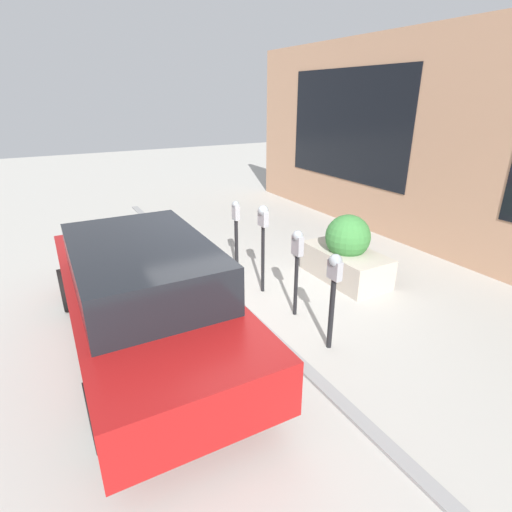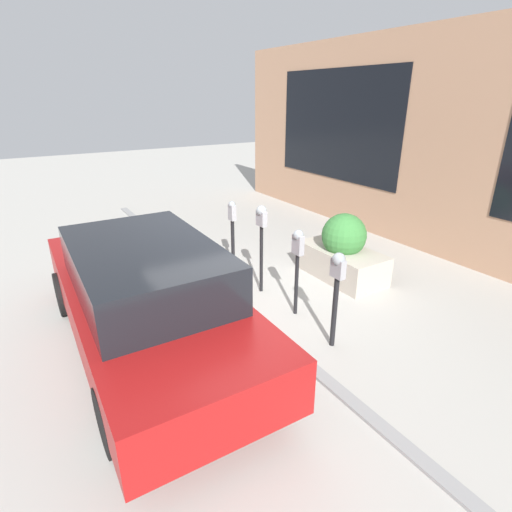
{
  "view_description": "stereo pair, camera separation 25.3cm",
  "coord_description": "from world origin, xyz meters",
  "px_view_note": "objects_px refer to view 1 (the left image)",
  "views": [
    {
      "loc": [
        -4.78,
        2.52,
        3.08
      ],
      "look_at": [
        0.0,
        -0.15,
        0.86
      ],
      "focal_mm": 28.0,
      "sensor_mm": 36.0,
      "label": 1
    },
    {
      "loc": [
        -4.66,
        2.74,
        3.08
      ],
      "look_at": [
        0.0,
        -0.15,
        0.86
      ],
      "focal_mm": 28.0,
      "sensor_mm": 36.0,
      "label": 2
    }
  ],
  "objects_px": {
    "parking_meter_second": "(297,253)",
    "parked_car_front": "(143,292)",
    "parking_meter_nearest": "(334,282)",
    "parking_meter_fourth": "(236,225)",
    "parking_meter_middle": "(263,227)",
    "planter_box": "(346,254)"
  },
  "relations": [
    {
      "from": "parking_meter_second",
      "to": "planter_box",
      "type": "bearing_deg",
      "value": -67.53
    },
    {
      "from": "parking_meter_second",
      "to": "parked_car_front",
      "type": "height_order",
      "value": "parked_car_front"
    },
    {
      "from": "parking_meter_fourth",
      "to": "planter_box",
      "type": "distance_m",
      "value": 2.03
    },
    {
      "from": "planter_box",
      "to": "parked_car_front",
      "type": "xyz_separation_m",
      "value": [
        -0.31,
        3.64,
        0.3
      ]
    },
    {
      "from": "parking_meter_second",
      "to": "planter_box",
      "type": "xyz_separation_m",
      "value": [
        0.62,
        -1.5,
        -0.51
      ]
    },
    {
      "from": "parking_meter_nearest",
      "to": "parked_car_front",
      "type": "distance_m",
      "value": 2.4
    },
    {
      "from": "parking_meter_middle",
      "to": "planter_box",
      "type": "bearing_deg",
      "value": -100.26
    },
    {
      "from": "planter_box",
      "to": "parked_car_front",
      "type": "bearing_deg",
      "value": 94.85
    },
    {
      "from": "parking_meter_middle",
      "to": "parking_meter_fourth",
      "type": "distance_m",
      "value": 1.01
    },
    {
      "from": "parking_meter_middle",
      "to": "parking_meter_fourth",
      "type": "bearing_deg",
      "value": -0.33
    },
    {
      "from": "parking_meter_nearest",
      "to": "parking_meter_fourth",
      "type": "relative_size",
      "value": 0.98
    },
    {
      "from": "parking_meter_second",
      "to": "parked_car_front",
      "type": "distance_m",
      "value": 2.17
    },
    {
      "from": "parking_meter_fourth",
      "to": "parking_meter_nearest",
      "type": "bearing_deg",
      "value": 178.91
    },
    {
      "from": "parking_meter_nearest",
      "to": "parking_meter_middle",
      "type": "distance_m",
      "value": 1.83
    },
    {
      "from": "parked_car_front",
      "to": "parking_meter_fourth",
      "type": "bearing_deg",
      "value": -52.32
    },
    {
      "from": "parking_meter_nearest",
      "to": "parked_car_front",
      "type": "height_order",
      "value": "parked_car_front"
    },
    {
      "from": "parking_meter_second",
      "to": "planter_box",
      "type": "height_order",
      "value": "parking_meter_second"
    },
    {
      "from": "parking_meter_nearest",
      "to": "parking_meter_middle",
      "type": "relative_size",
      "value": 0.88
    },
    {
      "from": "planter_box",
      "to": "parking_meter_nearest",
      "type": "bearing_deg",
      "value": 134.09
    },
    {
      "from": "parking_meter_middle",
      "to": "parked_car_front",
      "type": "relative_size",
      "value": 0.31
    },
    {
      "from": "parking_meter_second",
      "to": "parked_car_front",
      "type": "bearing_deg",
      "value": 81.7
    },
    {
      "from": "parking_meter_fourth",
      "to": "planter_box",
      "type": "bearing_deg",
      "value": -129.37
    }
  ]
}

